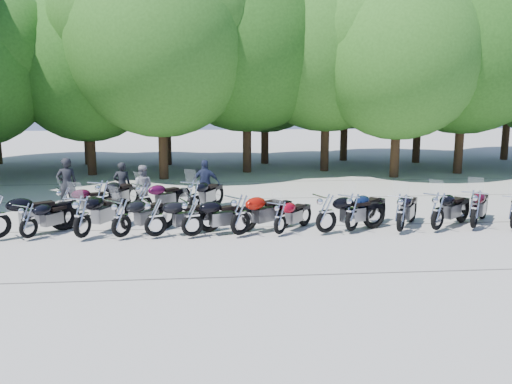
{
  "coord_description": "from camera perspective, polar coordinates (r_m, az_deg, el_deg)",
  "views": [
    {
      "loc": [
        -1.38,
        -14.58,
        4.09
      ],
      "look_at": [
        0.0,
        1.5,
        1.1
      ],
      "focal_mm": 38.0,
      "sensor_mm": 36.0,
      "label": 1
    }
  ],
  "objects": [
    {
      "name": "motorcycle_5",
      "position": [
        15.33,
        -6.72,
        -2.54
      ],
      "size": [
        2.4,
        1.49,
        1.3
      ],
      "primitive_type": null,
      "rotation": [
        0.0,
        0.0,
        1.94
      ],
      "color": "black",
      "rests_on": "ground"
    },
    {
      "name": "motorcycle_9",
      "position": [
        16.05,
        10.11,
        -1.98
      ],
      "size": [
        2.15,
        2.2,
        1.33
      ],
      "primitive_type": null,
      "rotation": [
        0.0,
        0.0,
        2.38
      ],
      "color": "black",
      "rests_on": "ground"
    },
    {
      "name": "motorcycle_1",
      "position": [
        16.36,
        -22.88,
        -2.68
      ],
      "size": [
        1.68,
        2.11,
        1.19
      ],
      "primitive_type": null,
      "rotation": [
        0.0,
        0.0,
        2.57
      ],
      "color": "black",
      "rests_on": "ground"
    },
    {
      "name": "motorcycle_6",
      "position": [
        15.35,
        -1.67,
        -2.28
      ],
      "size": [
        2.4,
        2.11,
        1.39
      ],
      "primitive_type": null,
      "rotation": [
        0.0,
        0.0,
        2.24
      ],
      "color": "#970E05",
      "rests_on": "ground"
    },
    {
      "name": "motorcycle_4",
      "position": [
        15.47,
        -10.54,
        -2.55
      ],
      "size": [
        2.37,
        1.52,
        1.29
      ],
      "primitive_type": null,
      "rotation": [
        0.0,
        0.0,
        1.97
      ],
      "color": "black",
      "rests_on": "ground"
    },
    {
      "name": "tree_3",
      "position": [
        26.01,
        -10.09,
        15.26
      ],
      "size": [
        8.7,
        8.7,
        10.67
      ],
      "color": "#3A2614",
      "rests_on": "ground"
    },
    {
      "name": "tree_12",
      "position": [
        31.25,
        0.96,
        13.5
      ],
      "size": [
        7.88,
        7.88,
        9.67
      ],
      "color": "#3A2614",
      "rests_on": "ground"
    },
    {
      "name": "tree_4",
      "position": [
        27.85,
        -0.98,
        15.74
      ],
      "size": [
        9.13,
        9.13,
        11.2
      ],
      "color": "#3A2614",
      "rests_on": "ground"
    },
    {
      "name": "tree_5",
      "position": [
        28.53,
        7.5,
        15.4
      ],
      "size": [
        9.04,
        9.04,
        11.1
      ],
      "color": "#3A2614",
      "rests_on": "ground"
    },
    {
      "name": "motorcycle_16",
      "position": [
        18.37,
        -11.75,
        -0.58
      ],
      "size": [
        2.16,
        1.96,
        1.27
      ],
      "primitive_type": null,
      "rotation": [
        0.0,
        0.0,
        2.27
      ],
      "color": "#3F0828",
      "rests_on": "ground"
    },
    {
      "name": "motorcycle_15",
      "position": [
        18.49,
        -15.84,
        -0.49
      ],
      "size": [
        1.69,
        2.55,
        1.39
      ],
      "primitive_type": null,
      "rotation": [
        0.0,
        0.0,
        2.72
      ],
      "color": "black",
      "rests_on": "ground"
    },
    {
      "name": "motorcycle_14",
      "position": [
        18.68,
        -19.4,
        -0.9
      ],
      "size": [
        2.15,
        1.57,
        1.19
      ],
      "primitive_type": null,
      "rotation": [
        0.0,
        0.0,
        2.07
      ],
      "color": "#3B081B",
      "rests_on": "ground"
    },
    {
      "name": "motorcycle_7",
      "position": [
        15.53,
        2.55,
        -2.61
      ],
      "size": [
        1.75,
        1.96,
        1.14
      ],
      "primitive_type": null,
      "rotation": [
        0.0,
        0.0,
        2.46
      ],
      "color": "maroon",
      "rests_on": "ground"
    },
    {
      "name": "rider_1",
      "position": [
        19.4,
        -11.88,
        0.48
      ],
      "size": [
        0.85,
        0.71,
        1.59
      ],
      "primitive_type": "imported",
      "rotation": [
        0.0,
        0.0,
        2.99
      ],
      "color": "gray",
      "rests_on": "ground"
    },
    {
      "name": "ground",
      "position": [
        15.21,
        0.49,
        -5.11
      ],
      "size": [
        90.0,
        90.0,
        0.0
      ],
      "primitive_type": "plane",
      "color": "#A19A91",
      "rests_on": "ground"
    },
    {
      "name": "motorcycle_17",
      "position": [
        18.24,
        -6.56,
        -0.39
      ],
      "size": [
        1.75,
        2.42,
        1.33
      ],
      "primitive_type": null,
      "rotation": [
        0.0,
        0.0,
        2.65
      ],
      "color": "black",
      "rests_on": "ground"
    },
    {
      "name": "motorcycle_3",
      "position": [
        15.59,
        -14.01,
        -2.56
      ],
      "size": [
        2.11,
        2.16,
        1.31
      ],
      "primitive_type": null,
      "rotation": [
        0.0,
        0.0,
        2.38
      ],
      "color": "black",
      "rests_on": "ground"
    },
    {
      "name": "rider_0",
      "position": [
        19.76,
        -19.29,
        0.74
      ],
      "size": [
        0.81,
        0.67,
        1.89
      ],
      "primitive_type": "imported",
      "rotation": [
        0.0,
        0.0,
        3.52
      ],
      "color": "black",
      "rests_on": "ground"
    },
    {
      "name": "rider_2",
      "position": [
        19.44,
        -5.34,
        0.89
      ],
      "size": [
        1.03,
        0.48,
        1.72
      ],
      "primitive_type": "imported",
      "rotation": [
        0.0,
        0.0,
        3.08
      ],
      "color": "#212946",
      "rests_on": "ground"
    },
    {
      "name": "tree_13",
      "position": [
        33.11,
        9.48,
        13.73
      ],
      "size": [
        8.31,
        8.31,
        10.2
      ],
      "color": "#3A2614",
      "rests_on": "ground"
    },
    {
      "name": "tree_14",
      "position": [
        33.01,
        16.98,
        13.08
      ],
      "size": [
        8.02,
        8.02,
        9.84
      ],
      "color": "#3A2614",
      "rests_on": "ground"
    },
    {
      "name": "motorcycle_12",
      "position": [
        17.4,
        22.05,
        -1.55
      ],
      "size": [
        2.02,
        2.42,
        1.38
      ],
      "primitive_type": null,
      "rotation": [
        0.0,
        0.0,
        2.52
      ],
      "color": "#380714",
      "rests_on": "ground"
    },
    {
      "name": "tree_10",
      "position": [
        32.34,
        -17.7,
        12.79
      ],
      "size": [
        7.78,
        7.78,
        9.55
      ],
      "color": "#3A2614",
      "rests_on": "ground"
    },
    {
      "name": "rider_3",
      "position": [
        19.89,
        -13.91,
        0.74
      ],
      "size": [
        0.66,
        0.49,
        1.65
      ],
      "primitive_type": "imported",
      "rotation": [
        0.0,
        0.0,
        3.31
      ],
      "color": "black",
      "rests_on": "ground"
    },
    {
      "name": "motorcycle_10",
      "position": [
        16.29,
        15.04,
        -2.01
      ],
      "size": [
        1.85,
        2.39,
        1.33
      ],
      "primitive_type": null,
      "rotation": [
        0.0,
        0.0,
        2.59
      ],
      "color": "black",
      "rests_on": "ground"
    },
    {
      "name": "tree_7",
      "position": [
        29.3,
        21.23,
        14.31
      ],
      "size": [
        8.79,
        8.79,
        10.79
      ],
      "color": "#3A2614",
      "rests_on": "ground"
    },
    {
      "name": "motorcycle_11",
      "position": [
        16.79,
        18.61,
        -1.81
      ],
      "size": [
        2.27,
        2.1,
        1.34
      ],
      "primitive_type": null,
      "rotation": [
        0.0,
        0.0,
        2.28
      ],
      "color": "black",
      "rests_on": "ground"
    },
    {
      "name": "tree_6",
      "position": [
        26.98,
        14.87,
        13.82
      ],
      "size": [
        8.0,
        8.0,
        9.82
      ],
      "color": "#3A2614",
      "rests_on": "ground"
    },
    {
      "name": "tree_2",
      "position": [
        28.07,
        -17.42,
        12.53
      ],
      "size": [
        7.31,
        7.31,
        8.97
      ],
      "color": "#3A2614",
      "rests_on": "ground"
    },
    {
      "name": "tree_11",
      "position": [
        31.13,
        -9.54,
        12.95
      ],
      "size": [
        7.56,
        7.56,
        9.28
      ],
      "color": "#3A2614",
      "rests_on": "ground"
    },
    {
      "name": "motorcycle_2",
      "position": [
        15.81,
        -17.87,
        -2.37
      ],
      "size": [
        1.74,
        2.6,
        1.42
      ],
      "primitive_type": null,
      "rotation": [
        0.0,
        0.0,
        2.71
      ],
      "color": "black",
      "rests_on": "ground"
    },
    {
      "name": "motorcycle_8",
      "position": [
        15.73,
        7.42,
        -2.12
      ],
      "size": [
        2.51,
        1.58,
        1.36
      ],
      "primitive_type": null,
      "rotation": [
        0.0,
        0.0,
        1.95
      ],
      "color": "black",
      "rests_on": "ground"
    }
  ]
}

